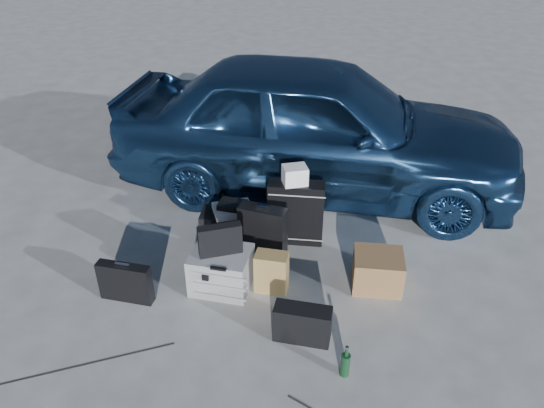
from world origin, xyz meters
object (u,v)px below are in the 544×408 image
at_px(car, 316,126).
at_px(green_bottle, 346,361).
at_px(briefcase, 125,282).
at_px(cardboard_box, 378,271).
at_px(pelican_case, 221,270).
at_px(suitcase_right, 296,213).
at_px(suitcase_left, 263,234).
at_px(duffel_bag, 234,227).

distance_m(car, green_bottle, 2.97).
bearing_deg(briefcase, cardboard_box, 17.96).
height_order(pelican_case, suitcase_right, suitcase_right).
relative_size(briefcase, suitcase_right, 0.72).
height_order(suitcase_left, green_bottle, suitcase_left).
distance_m(car, pelican_case, 2.20).
height_order(briefcase, duffel_bag, briefcase).
distance_m(briefcase, suitcase_left, 1.33).
bearing_deg(duffel_bag, suitcase_left, -40.63).
relative_size(pelican_case, briefcase, 1.09).
bearing_deg(car, suitcase_left, 169.46).
distance_m(suitcase_left, cardboard_box, 1.12).
bearing_deg(briefcase, duffel_bag, 57.89).
height_order(car, briefcase, car).
bearing_deg(duffel_bag, suitcase_right, 6.79).
bearing_deg(car, cardboard_box, -154.83).
height_order(car, duffel_bag, car).
distance_m(briefcase, green_bottle, 2.02).
relative_size(briefcase, cardboard_box, 1.09).
height_order(suitcase_left, suitcase_right, suitcase_right).
height_order(briefcase, green_bottle, briefcase).
bearing_deg(suitcase_right, briefcase, -142.67).
bearing_deg(suitcase_left, green_bottle, -46.27).
relative_size(suitcase_right, green_bottle, 2.39).
bearing_deg(cardboard_box, green_bottle, -112.00).
xyz_separation_m(pelican_case, duffel_bag, (0.07, 0.73, -0.02)).
xyz_separation_m(briefcase, duffel_bag, (0.90, 0.89, -0.02)).
height_order(pelican_case, suitcase_left, suitcase_left).
height_order(suitcase_right, duffel_bag, suitcase_right).
bearing_deg(suitcase_left, duffel_bag, 153.16).
relative_size(briefcase, green_bottle, 1.71).
bearing_deg(cardboard_box, suitcase_right, 135.02).
distance_m(briefcase, suitcase_right, 1.78).
bearing_deg(cardboard_box, duffel_bag, 152.11).
distance_m(pelican_case, green_bottle, 1.43).
bearing_deg(suitcase_right, duffel_bag, -172.40).
bearing_deg(car, pelican_case, 164.40).
xyz_separation_m(pelican_case, cardboard_box, (1.42, 0.02, -0.02)).
relative_size(pelican_case, duffel_bag, 0.79).
xyz_separation_m(car, suitcase_right, (-0.28, -1.15, -0.45)).
relative_size(duffel_bag, green_bottle, 2.37).
xyz_separation_m(pelican_case, green_bottle, (1.00, -1.02, -0.05)).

